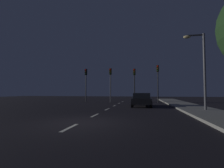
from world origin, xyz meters
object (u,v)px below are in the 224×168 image
object	(u,v)px
traffic_signal_far_right	(158,77)
street_lamp_right	(201,64)
traffic_signal_far_left	(86,79)
traffic_signal_center_left	(110,79)
traffic_signal_center_right	(134,79)
car_stopped_ahead	(142,100)

from	to	relation	value
traffic_signal_far_right	street_lamp_right	size ratio (longest dim) A/B	0.85
traffic_signal_far_left	traffic_signal_center_left	size ratio (longest dim) A/B	1.00
traffic_signal_center_left	traffic_signal_center_right	size ratio (longest dim) A/B	1.03
traffic_signal_far_left	traffic_signal_far_right	xyz separation A→B (m)	(10.38, 0.00, 0.16)
traffic_signal_far_left	car_stopped_ahead	size ratio (longest dim) A/B	1.28
car_stopped_ahead	street_lamp_right	distance (m)	6.57
traffic_signal_center_left	car_stopped_ahead	world-z (taller)	traffic_signal_center_left
car_stopped_ahead	street_lamp_right	xyz separation A→B (m)	(4.58, -3.65, 2.99)
traffic_signal_far_left	car_stopped_ahead	bearing A→B (deg)	-36.18
traffic_signal_center_left	car_stopped_ahead	size ratio (longest dim) A/B	1.27
street_lamp_right	traffic_signal_far_right	bearing A→B (deg)	103.97
traffic_signal_far_left	traffic_signal_center_right	size ratio (longest dim) A/B	1.03
traffic_signal_center_left	street_lamp_right	bearing A→B (deg)	-46.84
traffic_signal_far_left	traffic_signal_center_left	distance (m)	3.73
traffic_signal_far_left	traffic_signal_far_right	bearing A→B (deg)	0.00
street_lamp_right	car_stopped_ahead	bearing A→B (deg)	141.43
traffic_signal_far_left	traffic_signal_far_right	size ratio (longest dim) A/B	0.95
traffic_signal_far_right	street_lamp_right	world-z (taller)	street_lamp_right
traffic_signal_center_right	street_lamp_right	distance (m)	11.16
traffic_signal_center_right	street_lamp_right	xyz separation A→B (m)	(5.60, -9.65, 0.35)
car_stopped_ahead	traffic_signal_center_right	bearing A→B (deg)	99.66
car_stopped_ahead	street_lamp_right	bearing A→B (deg)	-38.57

